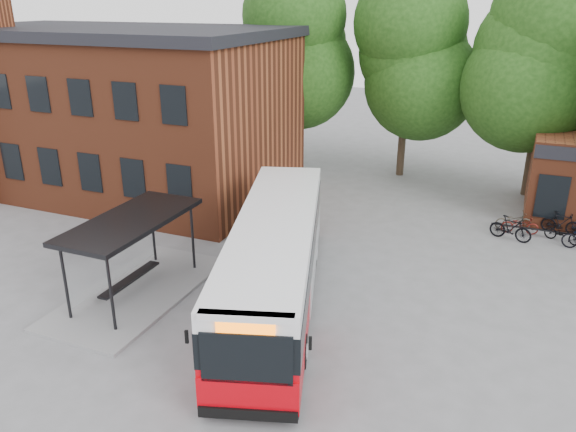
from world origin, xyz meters
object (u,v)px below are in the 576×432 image
at_px(city_bus, 275,262).
at_px(bicycle_1, 511,228).
at_px(bicycle_2, 520,225).
at_px(bicycle_0, 513,221).
at_px(bus_shelter, 134,256).
at_px(bicycle_3, 561,223).
at_px(bicycle_4, 563,233).

xyz_separation_m(city_bus, bicycle_1, (7.21, 8.88, -1.02)).
xyz_separation_m(bicycle_1, bicycle_2, (0.37, 0.92, -0.12)).
xyz_separation_m(bicycle_0, bicycle_1, (-0.07, -1.32, 0.11)).
relative_size(bus_shelter, bicycle_3, 4.23).
height_order(bicycle_1, bicycle_2, bicycle_1).
height_order(bicycle_1, bicycle_3, bicycle_1).
relative_size(bicycle_1, bicycle_3, 1.09).
xyz_separation_m(bicycle_1, bicycle_3, (2.05, 1.67, -0.04)).
bearing_deg(bicycle_0, bicycle_3, -100.13).
bearing_deg(bicycle_4, city_bus, 157.86).
relative_size(city_bus, bicycle_2, 7.69).
distance_m(bus_shelter, bicycle_2, 16.66).
height_order(bus_shelter, bicycle_1, bus_shelter).
bearing_deg(bus_shelter, bicycle_0, 43.62).
height_order(city_bus, bicycle_4, city_bus).
xyz_separation_m(bus_shelter, bicycle_2, (12.37, 11.11, -1.03)).
xyz_separation_m(city_bus, bicycle_0, (7.28, 10.20, -1.13)).
distance_m(city_bus, bicycle_1, 11.48).
xyz_separation_m(city_bus, bicycle_4, (9.32, 9.52, -1.15)).
distance_m(bus_shelter, bicycle_1, 15.77).
distance_m(bus_shelter, city_bus, 4.98).
height_order(city_bus, bicycle_1, city_bus).
bearing_deg(bicycle_2, bicycle_4, -108.47).
bearing_deg(city_bus, bicycle_4, 28.11).
bearing_deg(bicycle_0, bicycle_2, -163.94).
relative_size(city_bus, bicycle_3, 7.40).
relative_size(city_bus, bicycle_0, 7.55).
xyz_separation_m(bus_shelter, bicycle_1, (12.01, 10.19, -0.91)).
relative_size(bus_shelter, bicycle_2, 4.39).
height_order(bicycle_3, bicycle_4, bicycle_3).
relative_size(bicycle_2, bicycle_4, 1.02).
xyz_separation_m(bicycle_0, bicycle_3, (1.98, 0.35, 0.07)).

